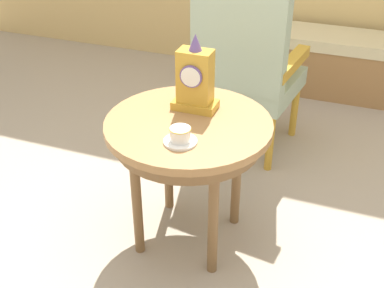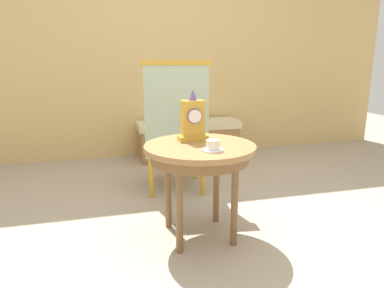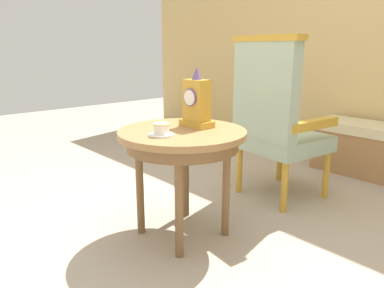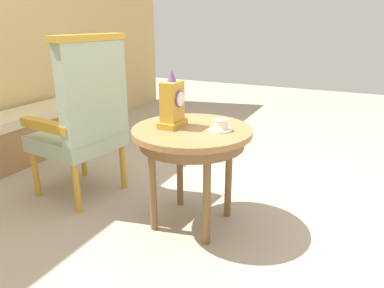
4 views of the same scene
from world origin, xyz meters
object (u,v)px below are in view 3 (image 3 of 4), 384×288
Objects in this scene: teacup_left at (161,130)px; armchair at (275,118)px; side_table at (182,143)px; mantel_clock at (197,103)px.

armchair is (-0.01, 1.00, -0.06)m from teacup_left.
teacup_left is at bearing -89.45° from armchair.
mantel_clock is at bearing 97.05° from side_table.
mantel_clock reaches higher than side_table.
mantel_clock is (-0.05, 0.29, 0.11)m from teacup_left.
armchair reaches higher than teacup_left.
armchair is at bearing 88.54° from side_table.
teacup_left is at bearing -79.67° from side_table.
side_table is at bearing -91.46° from armchair.
side_table is 0.20m from teacup_left.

